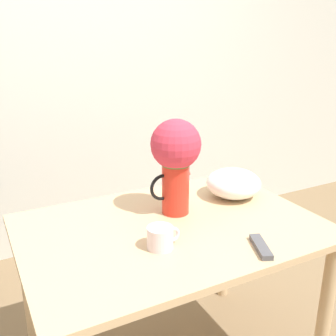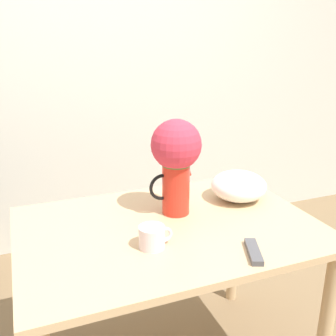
{
  "view_description": "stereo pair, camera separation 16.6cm",
  "coord_description": "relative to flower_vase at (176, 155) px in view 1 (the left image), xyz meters",
  "views": [
    {
      "loc": [
        -0.73,
        -1.09,
        1.51
      ],
      "look_at": [
        -0.0,
        0.31,
        0.98
      ],
      "focal_mm": 42.0,
      "sensor_mm": 36.0,
      "label": 1
    },
    {
      "loc": [
        -0.58,
        -1.16,
        1.51
      ],
      "look_at": [
        -0.0,
        0.31,
        0.98
      ],
      "focal_mm": 42.0,
      "sensor_mm": 36.0,
      "label": 2
    }
  ],
  "objects": [
    {
      "name": "remote_control",
      "position": [
        0.13,
        -0.42,
        -0.25
      ],
      "size": [
        0.1,
        0.17,
        0.02
      ],
      "color": "#4C4C51",
      "rests_on": "table"
    },
    {
      "name": "flower_vase",
      "position": [
        0.0,
        0.0,
        0.0
      ],
      "size": [
        0.23,
        0.22,
        0.42
      ],
      "color": "red",
      "rests_on": "table"
    },
    {
      "name": "coffee_mug",
      "position": [
        -0.19,
        -0.25,
        -0.22
      ],
      "size": [
        0.13,
        0.1,
        0.08
      ],
      "color": "silver",
      "rests_on": "table"
    },
    {
      "name": "table",
      "position": [
        -0.07,
        -0.1,
        -0.38
      ],
      "size": [
        1.22,
        0.85,
        0.76
      ],
      "color": "tan",
      "rests_on": "ground_plane"
    },
    {
      "name": "wall_back",
      "position": [
        -0.03,
        1.32,
        0.27
      ],
      "size": [
        8.0,
        0.05,
        2.6
      ],
      "color": "silver",
      "rests_on": "ground_plane"
    },
    {
      "name": "white_bowl",
      "position": [
        0.34,
        0.03,
        -0.2
      ],
      "size": [
        0.26,
        0.26,
        0.14
      ],
      "color": "white",
      "rests_on": "table"
    }
  ]
}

